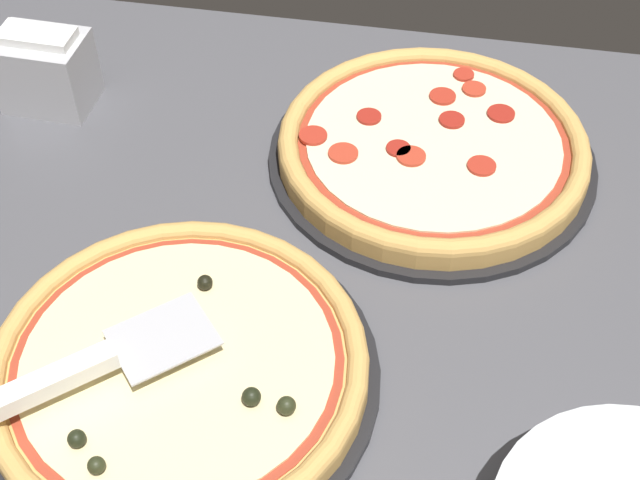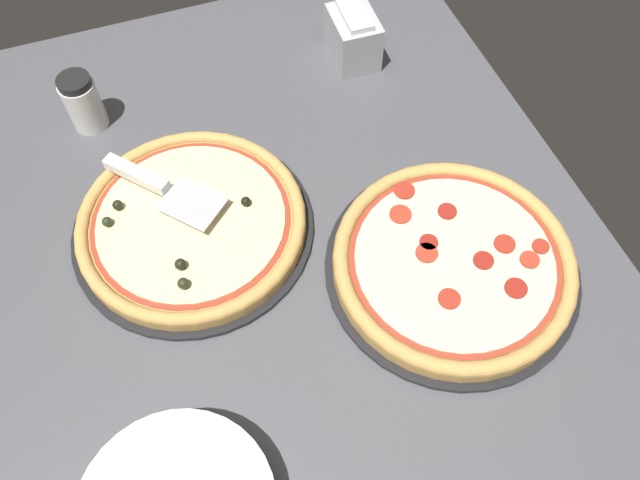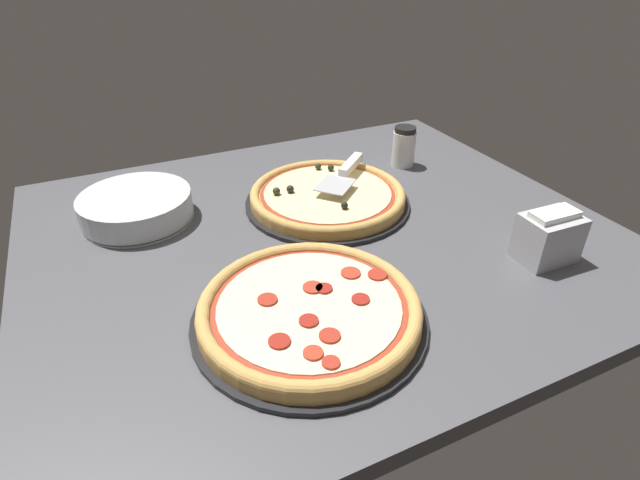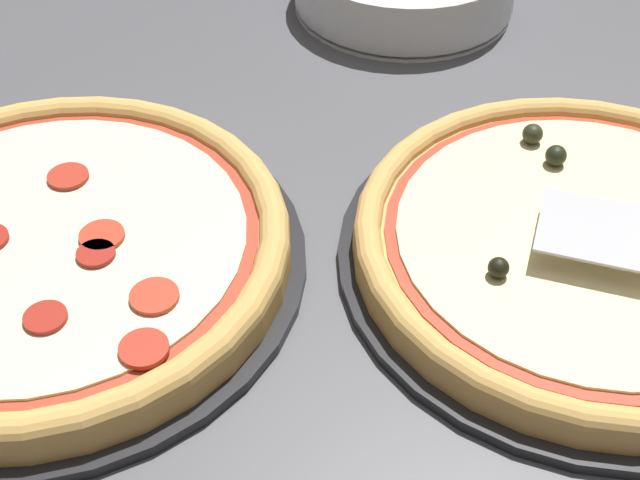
# 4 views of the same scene
# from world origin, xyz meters

# --- Properties ---
(ground_plane) EXTENTS (1.25, 1.08, 0.04)m
(ground_plane) POSITION_xyz_m (0.00, 0.00, -0.02)
(ground_plane) COLOR #4C4C51
(pizza_pan_front) EXTENTS (0.40, 0.40, 0.01)m
(pizza_pan_front) POSITION_xyz_m (-0.07, -0.11, 0.01)
(pizza_pan_front) COLOR black
(pizza_pan_front) RESTS_ON ground_plane
(pizza_front) EXTENTS (0.37, 0.37, 0.04)m
(pizza_front) POSITION_xyz_m (-0.07, -0.11, 0.03)
(pizza_front) COLOR tan
(pizza_front) RESTS_ON pizza_pan_front
(pizza_pan_back) EXTENTS (0.40, 0.40, 0.01)m
(pizza_pan_back) POSITION_xyz_m (0.15, 0.26, 0.01)
(pizza_pan_back) COLOR black
(pizza_pan_back) RESTS_ON ground_plane
(pizza_back) EXTENTS (0.38, 0.38, 0.03)m
(pizza_back) POSITION_xyz_m (0.15, 0.26, 0.03)
(pizza_back) COLOR tan
(pizza_back) RESTS_ON pizza_pan_back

